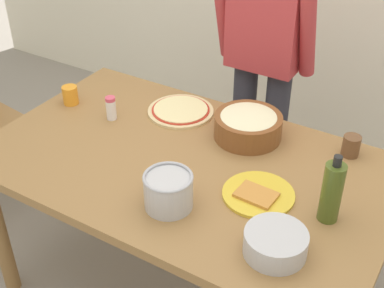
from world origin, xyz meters
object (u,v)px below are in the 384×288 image
Objects in this scene: pizza_raw_on_board at (181,111)px; olive_oil_bottle at (332,192)px; dining_table at (186,179)px; mixing_bowl_steel at (275,243)px; popcorn_bowl at (248,124)px; cup_small_brown at (351,146)px; salt_shaker at (111,108)px; cup_orange at (70,95)px; plate_with_slice at (258,194)px; person_cook at (265,49)px; steel_pot at (168,191)px.

olive_oil_bottle is at bearing -22.73° from pizza_raw_on_board.
mixing_bowl_steel reaches higher than dining_table.
popcorn_bowl is 0.55m from olive_oil_bottle.
salt_shaker reaches higher than cup_small_brown.
salt_shaker is (0.24, -0.01, 0.01)m from cup_orange.
plate_with_slice is 2.45× the size of salt_shaker.
person_cook is 1.00m from olive_oil_bottle.
plate_with_slice is 0.27m from olive_oil_bottle.
cup_small_brown is at bearing 34.89° from dining_table.
steel_pot reaches higher than popcorn_bowl.
olive_oil_bottle is 1.28m from cup_orange.
steel_pot is (-0.41, 0.02, 0.03)m from mixing_bowl_steel.
steel_pot reaches higher than plate_with_slice.
person_cook is 15.28× the size of salt_shaker.
cup_small_brown is at bearing 13.15° from popcorn_bowl.
dining_table is at bearing -88.18° from person_cook.
person_cook is 6.33× the size of olive_oil_bottle.
cup_orange is at bearing -158.01° from pizza_raw_on_board.
popcorn_bowl is 0.42m from cup_small_brown.
dining_table is at bearing 151.44° from mixing_bowl_steel.
plate_with_slice is 3.06× the size of cup_small_brown.
olive_oil_bottle is at bearing -6.36° from cup_orange.
cup_small_brown is (0.04, 0.64, 0.00)m from mixing_bowl_steel.
pizza_raw_on_board is 2.78× the size of salt_shaker.
mixing_bowl_steel is 0.27m from olive_oil_bottle.
mixing_bowl_steel is at bearing -21.58° from salt_shaker.
pizza_raw_on_board is (-0.21, 0.30, 0.10)m from dining_table.
olive_oil_bottle reaches higher than plate_with_slice.
cup_orange is at bearing 173.64° from olive_oil_bottle.
mixing_bowl_steel is 2.35× the size of cup_small_brown.
salt_shaker reaches higher than cup_orange.
salt_shaker is (-0.78, 0.15, 0.04)m from plate_with_slice.
popcorn_bowl is (0.34, -0.02, 0.05)m from pizza_raw_on_board.
popcorn_bowl is 0.84m from cup_orange.
mixing_bowl_steel is 1.89× the size of salt_shaker.
olive_oil_bottle is 3.01× the size of cup_orange.
cup_orange is 0.80× the size of salt_shaker.
steel_pot is at bearing -70.46° from dining_table.
cup_small_brown is 1.01m from salt_shaker.
cup_orange is at bearing 162.16° from mixing_bowl_steel.
steel_pot is 0.64m from salt_shaker.
plate_with_slice is at bearing -65.97° from person_cook.
salt_shaker is (-0.44, 0.10, 0.14)m from dining_table.
pizza_raw_on_board is 0.65m from plate_with_slice.
pizza_raw_on_board is 0.87m from olive_oil_bottle.
mixing_bowl_steel is (0.50, -0.27, 0.13)m from dining_table.
cup_orange is (-0.78, 0.36, -0.02)m from steel_pot.
pizza_raw_on_board reaches higher than dining_table.
olive_oil_bottle is at bearing 24.35° from steel_pot.
dining_table is at bearing -145.11° from cup_small_brown.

